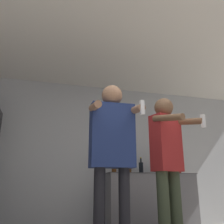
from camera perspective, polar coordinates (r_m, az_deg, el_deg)
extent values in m
cube|color=#B2B7BC|center=(4.61, -4.69, -9.26)|extent=(7.00, 0.06, 2.55)
cube|color=silver|center=(3.59, 0.55, 15.03)|extent=(7.00, 3.56, 0.05)
cube|color=slate|center=(4.52, 8.47, -19.53)|extent=(1.50, 0.64, 0.89)
cube|color=#38383A|center=(4.51, 8.22, -13.81)|extent=(1.53, 0.67, 0.01)
cylinder|color=#563314|center=(4.32, 0.46, -12.51)|extent=(0.08, 0.08, 0.19)
cylinder|color=#563314|center=(4.33, 0.46, -10.60)|extent=(0.03, 0.03, 0.09)
sphere|color=silver|center=(4.34, 0.46, -9.98)|extent=(0.03, 0.03, 0.03)
cylinder|color=#563314|center=(4.40, 3.99, -12.33)|extent=(0.07, 0.07, 0.23)
cylinder|color=#563314|center=(4.42, 3.95, -10.36)|extent=(0.03, 0.03, 0.08)
sphere|color=#B29933|center=(4.42, 3.94, -9.86)|extent=(0.03, 0.03, 0.03)
cylinder|color=black|center=(4.48, 6.66, -12.59)|extent=(0.07, 0.07, 0.19)
cylinder|color=black|center=(4.49, 6.60, -10.90)|extent=(0.03, 0.03, 0.08)
sphere|color=#B29933|center=(4.49, 6.59, -10.40)|extent=(0.03, 0.03, 0.03)
cylinder|color=maroon|center=(4.79, 15.00, -12.37)|extent=(0.08, 0.08, 0.19)
cylinder|color=maroon|center=(4.80, 14.87, -10.65)|extent=(0.03, 0.03, 0.09)
sphere|color=#B29933|center=(4.81, 14.82, -10.09)|extent=(0.03, 0.03, 0.03)
cylinder|color=#563314|center=(4.37, 2.60, -12.41)|extent=(0.08, 0.08, 0.21)
cylinder|color=#563314|center=(4.38, 2.57, -10.68)|extent=(0.03, 0.03, 0.05)
sphere|color=silver|center=(4.38, 2.57, -10.33)|extent=(0.04, 0.04, 0.04)
cylinder|color=black|center=(2.49, -2.95, -22.57)|extent=(0.11, 0.11, 0.86)
cylinder|color=black|center=(2.55, 2.88, -22.43)|extent=(0.11, 0.11, 0.86)
cube|color=navy|center=(2.55, 0.00, -5.39)|extent=(0.45, 0.21, 0.65)
sphere|color=#9E7051|center=(2.67, 0.00, 3.79)|extent=(0.22, 0.22, 0.22)
cylinder|color=#9E7051|center=(2.41, -3.91, 1.31)|extent=(0.08, 0.34, 0.13)
cylinder|color=#9E7051|center=(2.52, 5.57, 0.58)|extent=(0.08, 0.34, 0.13)
cube|color=white|center=(2.36, 6.91, 1.04)|extent=(0.04, 0.04, 0.14)
cylinder|color=#38422D|center=(2.84, 11.80, -21.69)|extent=(0.13, 0.13, 0.84)
cylinder|color=#38422D|center=(2.97, 14.48, -21.29)|extent=(0.13, 0.13, 0.84)
cube|color=maroon|center=(2.93, 12.22, -6.97)|extent=(0.37, 0.29, 0.63)
sphere|color=brown|center=(3.03, 11.73, 1.03)|extent=(0.22, 0.22, 0.22)
cylinder|color=brown|center=(2.73, 12.63, -1.28)|extent=(0.19, 0.43, 0.14)
cylinder|color=brown|center=(2.95, 16.90, -2.11)|extent=(0.19, 0.43, 0.14)
cube|color=white|center=(2.82, 20.10, -1.91)|extent=(0.05, 0.05, 0.14)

